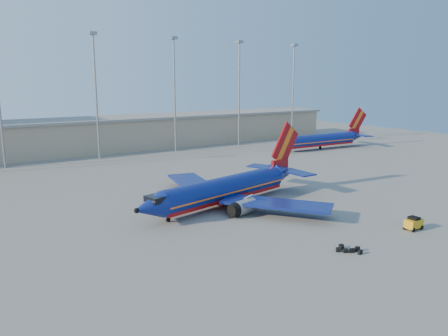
{
  "coord_description": "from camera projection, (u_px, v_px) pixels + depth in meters",
  "views": [
    {
      "loc": [
        -36.25,
        -54.02,
        18.03
      ],
      "look_at": [
        2.25,
        4.12,
        4.0
      ],
      "focal_mm": 35.0,
      "sensor_mm": 36.0,
      "label": 1
    }
  ],
  "objects": [
    {
      "name": "ground",
      "position": [
        227.0,
        199.0,
        67.33
      ],
      "size": [
        220.0,
        220.0,
        0.0
      ],
      "primitive_type": "plane",
      "color": "slate",
      "rests_on": "ground"
    },
    {
      "name": "terminal_building",
      "position": [
        139.0,
        131.0,
        119.3
      ],
      "size": [
        122.0,
        16.0,
        8.5
      ],
      "color": "gray",
      "rests_on": "ground"
    },
    {
      "name": "light_mast_row",
      "position": [
        137.0,
        82.0,
        104.18
      ],
      "size": [
        101.6,
        1.6,
        28.65
      ],
      "color": "gray",
      "rests_on": "ground"
    },
    {
      "name": "aircraft_main",
      "position": [
        228.0,
        189.0,
        64.0
      ],
      "size": [
        33.04,
        31.45,
        11.32
      ],
      "rotation": [
        0.0,
        0.0,
        0.21
      ],
      "color": "navy",
      "rests_on": "ground"
    },
    {
      "name": "aircraft_second",
      "position": [
        323.0,
        140.0,
        116.62
      ],
      "size": [
        31.43,
        12.23,
        10.64
      ],
      "rotation": [
        0.0,
        0.0,
        -0.05
      ],
      "color": "navy",
      "rests_on": "ground"
    },
    {
      "name": "baggage_tug",
      "position": [
        414.0,
        223.0,
        53.55
      ],
      "size": [
        2.27,
        1.38,
        1.62
      ],
      "rotation": [
        0.0,
        0.0,
        0.01
      ],
      "color": "#CF9512",
      "rests_on": "ground"
    },
    {
      "name": "luggage_pile",
      "position": [
        348.0,
        250.0,
        46.77
      ],
      "size": [
        2.41,
        2.71,
        0.52
      ],
      "color": "black",
      "rests_on": "ground"
    }
  ]
}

